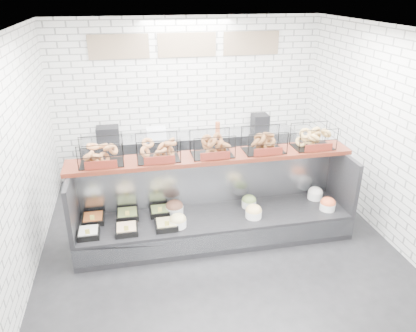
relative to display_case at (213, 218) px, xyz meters
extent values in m
plane|color=black|center=(0.02, -0.35, -0.33)|extent=(5.50, 5.50, 0.00)
cube|color=white|center=(0.02, 2.40, 1.17)|extent=(5.00, 0.02, 3.00)
cube|color=white|center=(-2.48, -0.35, 1.17)|extent=(0.02, 5.50, 3.00)
cube|color=white|center=(2.52, -0.35, 1.17)|extent=(0.02, 5.50, 3.00)
cube|color=white|center=(0.02, -0.35, 2.67)|extent=(5.00, 5.50, 0.02)
cube|color=tan|center=(-1.18, 2.37, 2.17)|extent=(1.05, 0.03, 0.42)
cube|color=tan|center=(0.02, 2.37, 2.17)|extent=(1.05, 0.03, 0.42)
cube|color=tan|center=(1.22, 2.37, 2.17)|extent=(1.05, 0.03, 0.42)
cube|color=black|center=(0.02, -0.05, -0.13)|extent=(4.00, 0.90, 0.40)
cube|color=#93969B|center=(0.02, -0.48, -0.11)|extent=(4.00, 0.03, 0.28)
cube|color=#93969B|center=(0.02, 0.36, 0.47)|extent=(4.00, 0.08, 0.80)
cube|color=black|center=(-1.95, -0.05, 0.47)|extent=(0.06, 0.90, 0.80)
cube|color=black|center=(1.99, -0.05, 0.47)|extent=(0.06, 0.90, 0.80)
cube|color=black|center=(-1.76, -0.24, 0.11)|extent=(0.29, 0.29, 0.08)
cube|color=silver|center=(-1.76, -0.24, 0.15)|extent=(0.24, 0.24, 0.04)
cube|color=gold|center=(-1.76, -0.34, 0.20)|extent=(0.06, 0.01, 0.08)
cube|color=black|center=(-1.72, 0.12, 0.11)|extent=(0.30, 0.30, 0.08)
cube|color=#BE5F28|center=(-1.72, 0.12, 0.15)|extent=(0.26, 0.26, 0.04)
cube|color=gold|center=(-1.72, 0.01, 0.20)|extent=(0.06, 0.01, 0.08)
cube|color=black|center=(-1.26, -0.25, 0.11)|extent=(0.30, 0.30, 0.08)
cube|color=#D9B485|center=(-1.26, -0.25, 0.15)|extent=(0.26, 0.26, 0.04)
cube|color=gold|center=(-1.26, -0.36, 0.20)|extent=(0.06, 0.01, 0.08)
cube|color=black|center=(-1.24, 0.14, 0.11)|extent=(0.32, 0.32, 0.08)
cube|color=olive|center=(-1.24, 0.14, 0.15)|extent=(0.27, 0.27, 0.04)
cube|color=gold|center=(-1.24, 0.03, 0.20)|extent=(0.06, 0.01, 0.08)
cube|color=black|center=(-0.72, -0.24, 0.11)|extent=(0.31, 0.31, 0.08)
cube|color=tan|center=(-0.72, -0.24, 0.15)|extent=(0.26, 0.26, 0.04)
cube|color=gold|center=(-0.72, -0.35, 0.20)|extent=(0.06, 0.01, 0.08)
cube|color=black|center=(-0.78, 0.14, 0.11)|extent=(0.28, 0.28, 0.08)
cube|color=olive|center=(-0.78, 0.14, 0.15)|extent=(0.24, 0.24, 0.04)
cube|color=gold|center=(-0.78, 0.04, 0.20)|extent=(0.06, 0.01, 0.08)
cylinder|color=white|center=(-0.56, -0.25, 0.13)|extent=(0.23, 0.23, 0.11)
ellipsoid|color=#D2BF81|center=(-0.56, -0.25, 0.19)|extent=(0.23, 0.23, 0.16)
cylinder|color=white|center=(-0.56, 0.13, 0.13)|extent=(0.26, 0.26, 0.11)
ellipsoid|color=brown|center=(-0.56, 0.13, 0.19)|extent=(0.26, 0.26, 0.18)
cylinder|color=white|center=(0.55, -0.22, 0.13)|extent=(0.24, 0.24, 0.11)
ellipsoid|color=#E9C477|center=(0.55, -0.22, 0.19)|extent=(0.23, 0.23, 0.16)
cylinder|color=white|center=(0.57, 0.09, 0.13)|extent=(0.22, 0.22, 0.11)
ellipsoid|color=olive|center=(0.57, 0.09, 0.19)|extent=(0.22, 0.22, 0.15)
cylinder|color=white|center=(1.70, -0.23, 0.13)|extent=(0.23, 0.23, 0.11)
ellipsoid|color=#ED6032|center=(1.70, -0.23, 0.19)|extent=(0.23, 0.23, 0.16)
cylinder|color=white|center=(1.67, 0.13, 0.13)|extent=(0.23, 0.23, 0.11)
ellipsoid|color=white|center=(1.67, 0.13, 0.19)|extent=(0.23, 0.23, 0.16)
cube|color=#45170E|center=(0.02, 0.17, 0.90)|extent=(4.10, 0.50, 0.06)
cube|color=black|center=(-1.52, 0.17, 1.10)|extent=(0.60, 0.38, 0.34)
cube|color=#5F1B11|center=(-1.52, -0.03, 1.00)|extent=(0.42, 0.02, 0.11)
cube|color=black|center=(-0.75, 0.17, 1.10)|extent=(0.60, 0.38, 0.34)
cube|color=#5F1B11|center=(-0.75, -0.03, 1.00)|extent=(0.42, 0.02, 0.11)
cube|color=black|center=(0.02, 0.17, 1.10)|extent=(0.60, 0.38, 0.34)
cube|color=#5F1B11|center=(0.02, -0.03, 1.00)|extent=(0.42, 0.02, 0.11)
cube|color=black|center=(0.78, 0.17, 1.10)|extent=(0.60, 0.38, 0.34)
cube|color=#5F1B11|center=(0.78, -0.03, 1.00)|extent=(0.42, 0.02, 0.11)
cube|color=black|center=(1.55, 0.17, 1.10)|extent=(0.60, 0.38, 0.34)
cube|color=#5F1B11|center=(1.55, -0.03, 1.00)|extent=(0.42, 0.02, 0.11)
cube|color=#93969B|center=(0.02, 2.08, 0.12)|extent=(4.00, 0.60, 0.90)
cube|color=black|center=(-1.51, 2.12, 0.69)|extent=(0.40, 0.30, 0.24)
cube|color=silver|center=(-0.64, 2.06, 0.66)|extent=(0.35, 0.28, 0.18)
cylinder|color=#B8572E|center=(0.52, 2.06, 0.68)|extent=(0.09, 0.09, 0.22)
cube|color=black|center=(1.38, 2.12, 0.72)|extent=(0.30, 0.30, 0.30)
camera|label=1|loc=(-1.11, -5.05, 3.16)|focal=35.00mm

